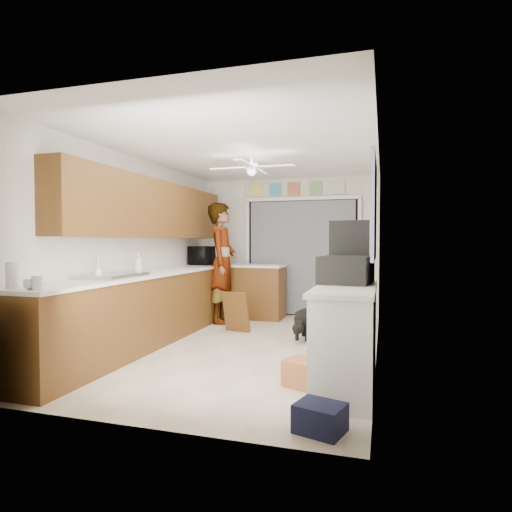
# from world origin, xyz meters

# --- Properties ---
(floor) EXTENTS (5.00, 5.00, 0.00)m
(floor) POSITION_xyz_m (0.00, 0.00, 0.00)
(floor) COLOR beige
(floor) RESTS_ON ground
(ceiling) EXTENTS (5.00, 5.00, 0.00)m
(ceiling) POSITION_xyz_m (0.00, 0.00, 2.50)
(ceiling) COLOR white
(ceiling) RESTS_ON ground
(wall_back) EXTENTS (3.20, 0.00, 3.20)m
(wall_back) POSITION_xyz_m (0.00, 2.50, 1.25)
(wall_back) COLOR silver
(wall_back) RESTS_ON ground
(wall_front) EXTENTS (3.20, 0.00, 3.20)m
(wall_front) POSITION_xyz_m (0.00, -2.50, 1.25)
(wall_front) COLOR silver
(wall_front) RESTS_ON ground
(wall_left) EXTENTS (0.00, 5.00, 5.00)m
(wall_left) POSITION_xyz_m (-1.60, 0.00, 1.25)
(wall_left) COLOR silver
(wall_left) RESTS_ON ground
(wall_right) EXTENTS (0.00, 5.00, 5.00)m
(wall_right) POSITION_xyz_m (1.60, 0.00, 1.25)
(wall_right) COLOR silver
(wall_right) RESTS_ON ground
(left_base_cabinets) EXTENTS (0.60, 4.80, 0.90)m
(left_base_cabinets) POSITION_xyz_m (-1.30, 0.00, 0.45)
(left_base_cabinets) COLOR brown
(left_base_cabinets) RESTS_ON floor
(left_countertop) EXTENTS (0.62, 4.80, 0.04)m
(left_countertop) POSITION_xyz_m (-1.29, 0.00, 0.92)
(left_countertop) COLOR white
(left_countertop) RESTS_ON left_base_cabinets
(upper_cabinets) EXTENTS (0.32, 4.00, 0.80)m
(upper_cabinets) POSITION_xyz_m (-1.44, 0.20, 1.80)
(upper_cabinets) COLOR brown
(upper_cabinets) RESTS_ON wall_left
(sink_basin) EXTENTS (0.50, 0.76, 0.06)m
(sink_basin) POSITION_xyz_m (-1.29, -1.00, 0.95)
(sink_basin) COLOR silver
(sink_basin) RESTS_ON left_countertop
(faucet) EXTENTS (0.03, 0.03, 0.22)m
(faucet) POSITION_xyz_m (-1.48, -1.00, 1.05)
(faucet) COLOR silver
(faucet) RESTS_ON left_countertop
(peninsula_base) EXTENTS (1.00, 0.60, 0.90)m
(peninsula_base) POSITION_xyz_m (-0.50, 2.00, 0.45)
(peninsula_base) COLOR brown
(peninsula_base) RESTS_ON floor
(peninsula_top) EXTENTS (1.04, 0.64, 0.04)m
(peninsula_top) POSITION_xyz_m (-0.50, 2.00, 0.92)
(peninsula_top) COLOR white
(peninsula_top) RESTS_ON peninsula_base
(back_opening_recess) EXTENTS (2.00, 0.06, 2.10)m
(back_opening_recess) POSITION_xyz_m (0.25, 2.47, 1.05)
(back_opening_recess) COLOR black
(back_opening_recess) RESTS_ON wall_back
(curtain_panel) EXTENTS (1.90, 0.03, 2.05)m
(curtain_panel) POSITION_xyz_m (0.25, 2.43, 1.05)
(curtain_panel) COLOR slate
(curtain_panel) RESTS_ON wall_back
(door_trim_left) EXTENTS (0.06, 0.04, 2.10)m
(door_trim_left) POSITION_xyz_m (-0.77, 2.44, 1.05)
(door_trim_left) COLOR white
(door_trim_left) RESTS_ON wall_back
(door_trim_right) EXTENTS (0.06, 0.04, 2.10)m
(door_trim_right) POSITION_xyz_m (1.27, 2.44, 1.05)
(door_trim_right) COLOR white
(door_trim_right) RESTS_ON wall_back
(door_trim_head) EXTENTS (2.10, 0.04, 0.06)m
(door_trim_head) POSITION_xyz_m (0.25, 2.44, 2.12)
(door_trim_head) COLOR white
(door_trim_head) RESTS_ON wall_back
(header_frame_0) EXTENTS (0.22, 0.02, 0.22)m
(header_frame_0) POSITION_xyz_m (-0.60, 2.47, 2.30)
(header_frame_0) COLOR #FAE753
(header_frame_0) RESTS_ON wall_back
(header_frame_1) EXTENTS (0.22, 0.02, 0.22)m
(header_frame_1) POSITION_xyz_m (-0.25, 2.47, 2.30)
(header_frame_1) COLOR #49A1C3
(header_frame_1) RESTS_ON wall_back
(header_frame_2) EXTENTS (0.22, 0.02, 0.22)m
(header_frame_2) POSITION_xyz_m (0.10, 2.47, 2.30)
(header_frame_2) COLOR #BC6346
(header_frame_2) RESTS_ON wall_back
(header_frame_3) EXTENTS (0.22, 0.02, 0.22)m
(header_frame_3) POSITION_xyz_m (0.50, 2.47, 2.30)
(header_frame_3) COLOR #71AA61
(header_frame_3) RESTS_ON wall_back
(header_frame_4) EXTENTS (0.22, 0.02, 0.22)m
(header_frame_4) POSITION_xyz_m (0.90, 2.47, 2.30)
(header_frame_4) COLOR beige
(header_frame_4) RESTS_ON wall_back
(route66_sign) EXTENTS (0.22, 0.02, 0.26)m
(route66_sign) POSITION_xyz_m (-0.95, 2.47, 2.30)
(route66_sign) COLOR silver
(route66_sign) RESTS_ON wall_back
(right_counter_base) EXTENTS (0.50, 1.40, 0.90)m
(right_counter_base) POSITION_xyz_m (1.35, -1.20, 0.45)
(right_counter_base) COLOR white
(right_counter_base) RESTS_ON floor
(right_counter_top) EXTENTS (0.54, 1.44, 0.04)m
(right_counter_top) POSITION_xyz_m (1.34, -1.20, 0.92)
(right_counter_top) COLOR white
(right_counter_top) RESTS_ON right_counter_base
(abstract_painting) EXTENTS (0.03, 1.15, 0.95)m
(abstract_painting) POSITION_xyz_m (1.58, -1.00, 1.65)
(abstract_painting) COLOR #F75BCF
(abstract_painting) RESTS_ON wall_right
(ceiling_fan) EXTENTS (1.14, 1.14, 0.24)m
(ceiling_fan) POSITION_xyz_m (0.00, 0.20, 2.32)
(ceiling_fan) COLOR white
(ceiling_fan) RESTS_ON ceiling
(microwave) EXTENTS (0.53, 0.66, 0.32)m
(microwave) POSITION_xyz_m (-1.29, 1.73, 1.10)
(microwave) COLOR black
(microwave) RESTS_ON left_countertop
(soap_bottle) EXTENTS (0.13, 0.13, 0.27)m
(soap_bottle) POSITION_xyz_m (-1.40, -0.29, 1.07)
(soap_bottle) COLOR silver
(soap_bottle) RESTS_ON left_countertop
(cup) EXTENTS (0.14, 0.14, 0.09)m
(cup) POSITION_xyz_m (-1.23, -2.25, 0.98)
(cup) COLOR white
(cup) RESTS_ON left_countertop
(jar_a) EXTENTS (0.10, 0.10, 0.12)m
(jar_a) POSITION_xyz_m (-1.16, -2.25, 1.00)
(jar_a) COLOR silver
(jar_a) RESTS_ON left_countertop
(jar_b) EXTENTS (0.10, 0.10, 0.12)m
(jar_b) POSITION_xyz_m (-1.26, -1.30, 1.00)
(jar_b) COLOR silver
(jar_b) RESTS_ON left_countertop
(paper_towel_roll) EXTENTS (0.11, 0.11, 0.23)m
(paper_towel_roll) POSITION_xyz_m (-1.42, -2.25, 1.06)
(paper_towel_roll) COLOR white
(paper_towel_roll) RESTS_ON left_countertop
(suitcase) EXTENTS (0.53, 0.67, 0.27)m
(suitcase) POSITION_xyz_m (1.32, -0.89, 1.07)
(suitcase) COLOR black
(suitcase) RESTS_ON right_counter_top
(suitcase_rim) EXTENTS (0.50, 0.62, 0.02)m
(suitcase_rim) POSITION_xyz_m (1.32, -0.89, 0.96)
(suitcase_rim) COLOR yellow
(suitcase_rim) RESTS_ON suitcase
(suitcase_lid) EXTENTS (0.42, 0.08, 0.50)m
(suitcase_lid) POSITION_xyz_m (1.32, -0.60, 1.32)
(suitcase_lid) COLOR black
(suitcase_lid) RESTS_ON suitcase
(cardboard_box) EXTENTS (0.48, 0.42, 0.24)m
(cardboard_box) POSITION_xyz_m (1.00, -1.29, 0.12)
(cardboard_box) COLOR #9A5130
(cardboard_box) RESTS_ON floor
(navy_crate) EXTENTS (0.39, 0.36, 0.20)m
(navy_crate) POSITION_xyz_m (1.25, -2.20, 0.10)
(navy_crate) COLOR black
(navy_crate) RESTS_ON floor
(cabinet_door_panel) EXTENTS (0.43, 0.23, 0.60)m
(cabinet_door_panel) POSITION_xyz_m (-0.42, 0.76, 0.30)
(cabinet_door_panel) COLOR brown
(cabinet_door_panel) RESTS_ON floor
(man) EXTENTS (0.57, 0.78, 1.99)m
(man) POSITION_xyz_m (-0.90, 1.45, 0.99)
(man) COLOR white
(man) RESTS_ON floor
(dog) EXTENTS (0.31, 0.59, 0.44)m
(dog) POSITION_xyz_m (0.64, 0.64, 0.22)
(dog) COLOR black
(dog) RESTS_ON floor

